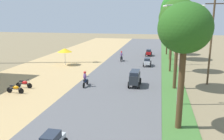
% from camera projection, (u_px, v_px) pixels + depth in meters
% --- Properties ---
extents(parked_motorbike_second, '(1.80, 0.54, 0.94)m').
position_uv_depth(parked_motorbike_second, '(15.00, 88.00, 22.48)').
color(parked_motorbike_second, black).
rests_on(parked_motorbike_second, dirt_shoulder).
extents(parked_motorbike_third, '(1.80, 0.54, 0.94)m').
position_uv_depth(parked_motorbike_third, '(24.00, 83.00, 24.12)').
color(parked_motorbike_third, black).
rests_on(parked_motorbike_third, dirt_shoulder).
extents(vendor_umbrella, '(2.20, 2.20, 2.52)m').
position_uv_depth(vendor_umbrella, '(65.00, 50.00, 34.92)').
color(vendor_umbrella, '#99999E').
rests_on(vendor_umbrella, dirt_shoulder).
extents(median_tree_nearest, '(3.30, 3.30, 8.13)m').
position_uv_depth(median_tree_nearest, '(185.00, 30.00, 14.25)').
color(median_tree_nearest, '#4C351E').
rests_on(median_tree_nearest, median_strip).
extents(median_tree_second, '(3.78, 3.78, 8.94)m').
position_uv_depth(median_tree_second, '(178.00, 19.00, 22.62)').
color(median_tree_second, '#4C351E').
rests_on(median_tree_second, median_strip).
extents(median_tree_third, '(3.20, 3.20, 9.99)m').
position_uv_depth(median_tree_third, '(173.00, 11.00, 29.69)').
color(median_tree_third, '#4C351E').
rests_on(median_tree_third, median_strip).
extents(median_tree_fourth, '(4.19, 4.19, 9.32)m').
position_uv_depth(median_tree_fourth, '(172.00, 16.00, 38.45)').
color(median_tree_fourth, '#4C351E').
rests_on(median_tree_fourth, median_strip).
extents(median_tree_fifth, '(3.54, 3.54, 8.57)m').
position_uv_depth(median_tree_fifth, '(168.00, 18.00, 43.63)').
color(median_tree_fifth, '#4C351E').
rests_on(median_tree_fifth, median_strip).
extents(streetlamp_near, '(3.16, 0.20, 8.23)m').
position_uv_depth(streetlamp_near, '(181.00, 49.00, 18.75)').
color(streetlamp_near, gray).
rests_on(streetlamp_near, median_strip).
extents(streetlamp_mid, '(3.16, 0.20, 7.60)m').
position_uv_depth(streetlamp_mid, '(172.00, 35.00, 34.78)').
color(streetlamp_mid, gray).
rests_on(streetlamp_mid, median_strip).
extents(utility_pole_near, '(1.80, 0.20, 9.02)m').
position_uv_depth(utility_pole_near, '(211.00, 41.00, 24.65)').
color(utility_pole_near, brown).
rests_on(utility_pole_near, ground).
extents(car_van_charcoal, '(1.19, 2.41, 1.67)m').
position_uv_depth(car_van_charcoal, '(135.00, 77.00, 24.63)').
color(car_van_charcoal, '#282D33').
rests_on(car_van_charcoal, road_strip).
extents(car_sedan_white, '(1.10, 2.26, 1.19)m').
position_uv_depth(car_sedan_white, '(147.00, 62.00, 34.52)').
color(car_sedan_white, silver).
rests_on(car_sedan_white, road_strip).
extents(car_sedan_red, '(1.10, 2.26, 1.19)m').
position_uv_depth(car_sedan_red, '(149.00, 52.00, 43.18)').
color(car_sedan_red, red).
rests_on(car_sedan_red, road_strip).
extents(motorbike_ahead_second, '(0.54, 1.80, 1.66)m').
position_uv_depth(motorbike_ahead_second, '(85.00, 79.00, 24.60)').
color(motorbike_ahead_second, black).
rests_on(motorbike_ahead_second, road_strip).
extents(motorbike_ahead_third, '(0.54, 1.80, 1.66)m').
position_uv_depth(motorbike_ahead_third, '(122.00, 56.00, 38.12)').
color(motorbike_ahead_third, black).
rests_on(motorbike_ahead_third, road_strip).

